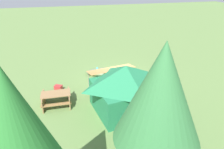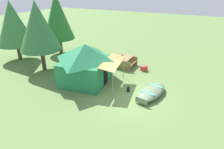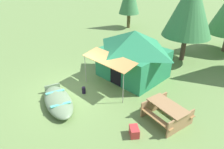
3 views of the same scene
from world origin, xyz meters
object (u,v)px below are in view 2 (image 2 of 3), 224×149
(picnic_table, at_px, (126,61))
(pine_tree_far_center, at_px, (57,16))
(beached_rowboat, at_px, (151,92))
(pine_tree_back_left, at_px, (13,23))
(canvas_cabin_tent, at_px, (86,63))
(cooler_box, at_px, (144,68))
(fuel_can, at_px, (128,89))
(pine_tree_side, at_px, (38,26))

(picnic_table, distance_m, pine_tree_far_center, 7.89)
(beached_rowboat, distance_m, pine_tree_far_center, 11.79)
(picnic_table, height_order, pine_tree_far_center, pine_tree_far_center)
(beached_rowboat, height_order, pine_tree_back_left, pine_tree_back_left)
(canvas_cabin_tent, distance_m, pine_tree_back_left, 8.34)
(pine_tree_back_left, bearing_deg, cooler_box, -76.08)
(picnic_table, relative_size, fuel_can, 4.91)
(beached_rowboat, relative_size, fuel_can, 8.52)
(canvas_cabin_tent, xyz_separation_m, pine_tree_back_left, (0.98, 8.07, 1.87))
(pine_tree_far_center, height_order, pine_tree_side, pine_tree_far_center)
(beached_rowboat, relative_size, pine_tree_far_center, 0.52)
(fuel_can, distance_m, pine_tree_far_center, 10.60)
(beached_rowboat, distance_m, fuel_can, 1.49)
(picnic_table, distance_m, pine_tree_side, 7.34)
(picnic_table, relative_size, pine_tree_far_center, 0.30)
(pine_tree_far_center, bearing_deg, beached_rowboat, -110.38)
(beached_rowboat, bearing_deg, picnic_table, 42.67)
(pine_tree_back_left, xyz_separation_m, pine_tree_side, (-0.81, -3.85, 0.24))
(picnic_table, xyz_separation_m, fuel_can, (-3.86, -1.88, -0.31))
(fuel_can, distance_m, pine_tree_side, 8.18)
(canvas_cabin_tent, height_order, picnic_table, canvas_cabin_tent)
(cooler_box, xyz_separation_m, pine_tree_back_left, (-2.76, 11.12, 3.11))
(beached_rowboat, bearing_deg, pine_tree_side, 90.26)
(canvas_cabin_tent, xyz_separation_m, pine_tree_far_center, (4.14, 5.87, 2.20))
(fuel_can, xyz_separation_m, pine_tree_far_center, (4.16, 9.12, 3.45))
(fuel_can, relative_size, pine_tree_side, 0.07)
(canvas_cabin_tent, relative_size, picnic_table, 2.64)
(beached_rowboat, bearing_deg, pine_tree_far_center, 69.62)
(pine_tree_far_center, distance_m, pine_tree_side, 4.31)
(beached_rowboat, relative_size, pine_tree_side, 0.56)
(canvas_cabin_tent, bearing_deg, cooler_box, -39.20)
(pine_tree_side, bearing_deg, picnic_table, -56.65)
(canvas_cabin_tent, distance_m, picnic_table, 4.18)
(canvas_cabin_tent, bearing_deg, picnic_table, -19.55)
(fuel_can, xyz_separation_m, pine_tree_back_left, (1.00, 11.31, 3.12))
(pine_tree_back_left, bearing_deg, fuel_can, -95.07)
(cooler_box, bearing_deg, fuel_can, -177.01)
(pine_tree_back_left, height_order, pine_tree_side, pine_tree_side)
(cooler_box, distance_m, pine_tree_side, 8.76)
(pine_tree_side, bearing_deg, canvas_cabin_tent, -92.26)
(canvas_cabin_tent, xyz_separation_m, fuel_can, (-0.02, -3.24, -1.25))
(pine_tree_back_left, bearing_deg, beached_rowboat, -93.46)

